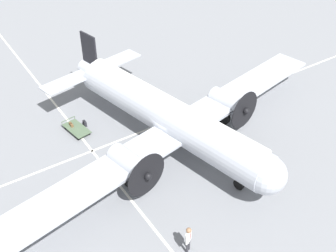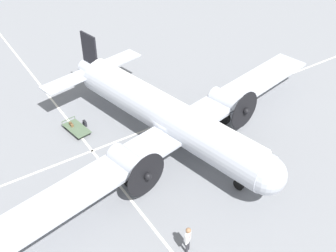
{
  "view_description": "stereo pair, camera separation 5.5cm",
  "coord_description": "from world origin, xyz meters",
  "px_view_note": "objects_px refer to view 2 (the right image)",
  "views": [
    {
      "loc": [
        -18.81,
        12.39,
        18.4
      ],
      "look_at": [
        0.0,
        0.0,
        1.55
      ],
      "focal_mm": 45.0,
      "sensor_mm": 36.0,
      "label": 1
    },
    {
      "loc": [
        -18.84,
        12.34,
        18.4
      ],
      "look_at": [
        0.0,
        0.0,
        1.55
      ],
      "focal_mm": 45.0,
      "sensor_mm": 36.0,
      "label": 2
    }
  ],
  "objects_px": {
    "crew_foreground": "(188,237)",
    "suitcase_upright_spare": "(85,123)",
    "baggage_cart": "(77,128)",
    "suitcase_near_door": "(72,126)",
    "airliner_main": "(172,118)"
  },
  "relations": [
    {
      "from": "crew_foreground",
      "to": "suitcase_upright_spare",
      "type": "bearing_deg",
      "value": -123.87
    },
    {
      "from": "crew_foreground",
      "to": "suitcase_upright_spare",
      "type": "height_order",
      "value": "crew_foreground"
    },
    {
      "from": "suitcase_near_door",
      "to": "suitcase_upright_spare",
      "type": "xyz_separation_m",
      "value": [
        -0.13,
        -0.97,
        -0.05
      ]
    },
    {
      "from": "suitcase_near_door",
      "to": "baggage_cart",
      "type": "distance_m",
      "value": 0.5
    },
    {
      "from": "crew_foreground",
      "to": "baggage_cart",
      "type": "distance_m",
      "value": 12.75
    },
    {
      "from": "suitcase_near_door",
      "to": "baggage_cart",
      "type": "height_order",
      "value": "suitcase_near_door"
    },
    {
      "from": "airliner_main",
      "to": "crew_foreground",
      "type": "bearing_deg",
      "value": -39.73
    },
    {
      "from": "suitcase_near_door",
      "to": "suitcase_upright_spare",
      "type": "relative_size",
      "value": 1.22
    },
    {
      "from": "crew_foreground",
      "to": "baggage_cart",
      "type": "relative_size",
      "value": 0.75
    },
    {
      "from": "airliner_main",
      "to": "suitcase_upright_spare",
      "type": "relative_size",
      "value": 57.83
    },
    {
      "from": "crew_foreground",
      "to": "suitcase_near_door",
      "type": "relative_size",
      "value": 3.14
    },
    {
      "from": "crew_foreground",
      "to": "suitcase_near_door",
      "type": "height_order",
      "value": "crew_foreground"
    },
    {
      "from": "airliner_main",
      "to": "suitcase_near_door",
      "type": "bearing_deg",
      "value": -149.94
    },
    {
      "from": "suitcase_upright_spare",
      "to": "baggage_cart",
      "type": "xyz_separation_m",
      "value": [
        -0.32,
        0.78,
        0.07
      ]
    },
    {
      "from": "suitcase_near_door",
      "to": "airliner_main",
      "type": "bearing_deg",
      "value": -138.43
    }
  ]
}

